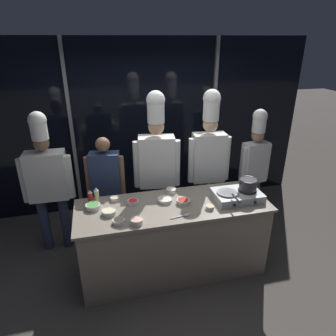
{
  "coord_description": "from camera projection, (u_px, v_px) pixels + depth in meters",
  "views": [
    {
      "loc": [
        -0.76,
        -2.86,
        2.67
      ],
      "look_at": [
        0.0,
        0.25,
        1.27
      ],
      "focal_mm": 32.0,
      "sensor_mm": 36.0,
      "label": 1
    }
  ],
  "objects": [
    {
      "name": "frying_pan",
      "position": [
        228.0,
        190.0,
        3.44
      ],
      "size": [
        0.25,
        0.44,
        0.05
      ],
      "color": "#ADAFB5",
      "rests_on": "portable_stove"
    },
    {
      "name": "prep_bowl_onion",
      "position": [
        171.0,
        190.0,
        3.66
      ],
      "size": [
        0.12,
        0.12,
        0.06
      ],
      "color": "white",
      "rests_on": "demo_counter"
    },
    {
      "name": "chef_line",
      "position": [
        209.0,
        155.0,
        4.06
      ],
      "size": [
        0.58,
        0.26,
        2.08
      ],
      "rotation": [
        0.0,
        0.0,
        3.06
      ],
      "color": "#2D3856",
      "rests_on": "ground_plane"
    },
    {
      "name": "squeeze_bottle_chili",
      "position": [
        90.0,
        196.0,
        3.44
      ],
      "size": [
        0.06,
        0.06,
        0.15
      ],
      "color": "red",
      "rests_on": "demo_counter"
    },
    {
      "name": "chef_head",
      "position": [
        47.0,
        177.0,
        3.75
      ],
      "size": [
        0.63,
        0.26,
        1.9
      ],
      "rotation": [
        0.0,
        0.0,
        3.12
      ],
      "color": "#2D3856",
      "rests_on": "ground_plane"
    },
    {
      "name": "prep_bowl_ginger",
      "position": [
        210.0,
        207.0,
        3.32
      ],
      "size": [
        0.1,
        0.1,
        0.04
      ],
      "color": "white",
      "rests_on": "demo_counter"
    },
    {
      "name": "person_guest",
      "position": [
        106.0,
        183.0,
        3.85
      ],
      "size": [
        0.49,
        0.26,
        1.56
      ],
      "rotation": [
        0.0,
        0.0,
        2.97
      ],
      "color": "#232326",
      "rests_on": "ground_plane"
    },
    {
      "name": "window_wall_back",
      "position": [
        146.0,
        127.0,
        4.81
      ],
      "size": [
        5.35,
        0.09,
        2.7
      ],
      "color": "black",
      "rests_on": "ground_plane"
    },
    {
      "name": "stock_pot",
      "position": [
        248.0,
        184.0,
        3.48
      ],
      "size": [
        0.23,
        0.21,
        0.14
      ],
      "color": "#333335",
      "rests_on": "portable_stove"
    },
    {
      "name": "chef_pastry",
      "position": [
        255.0,
        160.0,
        4.28
      ],
      "size": [
        0.47,
        0.25,
        1.79
      ],
      "rotation": [
        0.0,
        0.0,
        3.3
      ],
      "color": "#4C4C51",
      "rests_on": "ground_plane"
    },
    {
      "name": "prep_bowl_noodles",
      "position": [
        109.0,
        212.0,
        3.21
      ],
      "size": [
        0.15,
        0.15,
        0.05
      ],
      "color": "white",
      "rests_on": "demo_counter"
    },
    {
      "name": "prep_bowl_chili_flakes",
      "position": [
        183.0,
        201.0,
        3.43
      ],
      "size": [
        0.16,
        0.16,
        0.05
      ],
      "color": "white",
      "rests_on": "demo_counter"
    },
    {
      "name": "prep_bowl_bell_pepper",
      "position": [
        133.0,
        202.0,
        3.41
      ],
      "size": [
        0.13,
        0.13,
        0.05
      ],
      "color": "white",
      "rests_on": "demo_counter"
    },
    {
      "name": "serving_spoon_slotted",
      "position": [
        184.0,
        215.0,
        3.19
      ],
      "size": [
        0.23,
        0.06,
        0.02
      ],
      "color": "#B2B5BA",
      "rests_on": "demo_counter"
    },
    {
      "name": "prep_bowl_mushrooms",
      "position": [
        119.0,
        221.0,
        3.06
      ],
      "size": [
        0.13,
        0.13,
        0.04
      ],
      "color": "white",
      "rests_on": "demo_counter"
    },
    {
      "name": "chef_sous",
      "position": [
        157.0,
        160.0,
        3.9
      ],
      "size": [
        0.6,
        0.3,
        2.1
      ],
      "rotation": [
        0.0,
        0.0,
        3.0
      ],
      "color": "#4C4C51",
      "rests_on": "ground_plane"
    },
    {
      "name": "prep_bowl_garlic",
      "position": [
        165.0,
        200.0,
        3.46
      ],
      "size": [
        0.17,
        0.17,
        0.04
      ],
      "color": "white",
      "rests_on": "demo_counter"
    },
    {
      "name": "portable_stove",
      "position": [
        237.0,
        195.0,
        3.51
      ],
      "size": [
        0.55,
        0.39,
        0.11
      ],
      "color": "#B2B5BA",
      "rests_on": "demo_counter"
    },
    {
      "name": "prep_bowl_shrimp",
      "position": [
        137.0,
        221.0,
        3.05
      ],
      "size": [
        0.13,
        0.13,
        0.06
      ],
      "color": "white",
      "rests_on": "demo_counter"
    },
    {
      "name": "prep_bowl_chicken",
      "position": [
        115.0,
        198.0,
        3.49
      ],
      "size": [
        0.11,
        0.11,
        0.04
      ],
      "color": "white",
      "rests_on": "demo_counter"
    },
    {
      "name": "demo_counter",
      "position": [
        173.0,
        238.0,
        3.6
      ],
      "size": [
        2.2,
        0.78,
        0.92
      ],
      "color": "gray",
      "rests_on": "ground_plane"
    },
    {
      "name": "ground_plane",
      "position": [
        173.0,
        268.0,
        3.78
      ],
      "size": [
        24.0,
        24.0,
        0.0
      ],
      "primitive_type": "plane",
      "color": "#47423D"
    },
    {
      "name": "prep_bowl_scallions",
      "position": [
        93.0,
        206.0,
        3.32
      ],
      "size": [
        0.17,
        0.17,
        0.06
      ],
      "color": "white",
      "rests_on": "demo_counter"
    },
    {
      "name": "squeeze_bottle_oil",
      "position": [
        97.0,
        195.0,
        3.45
      ],
      "size": [
        0.06,
        0.06,
        0.18
      ],
      "color": "beige",
      "rests_on": "demo_counter"
    }
  ]
}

